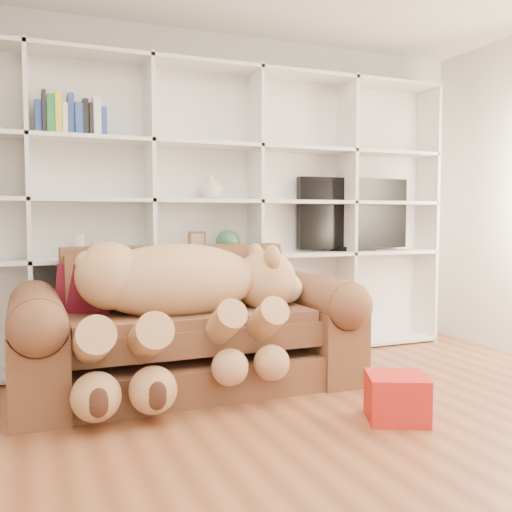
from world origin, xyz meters
name	(u,v)px	position (x,y,z in m)	size (l,w,h in m)	color
floor	(360,480)	(0.00, 0.00, 0.00)	(5.00, 5.00, 0.00)	brown
wall_back	(198,196)	(0.00, 2.50, 1.35)	(5.00, 0.02, 2.70)	silver
bookshelf	(174,200)	(-0.24, 2.36, 1.31)	(4.43, 0.35, 2.40)	white
sofa	(189,335)	(-0.32, 1.66, 0.36)	(2.29, 0.99, 0.96)	brown
teddy_bear	(182,296)	(-0.42, 1.47, 0.66)	(1.66, 0.92, 0.96)	tan
throw_pillow	(86,292)	(-0.98, 1.82, 0.67)	(0.37, 0.12, 0.37)	#550E1E
gift_box	(397,398)	(0.61, 0.56, 0.13)	(0.33, 0.31, 0.27)	red
tv	(353,215)	(1.42, 2.35, 1.19)	(1.11, 0.18, 0.66)	black
picture_frame	(197,243)	(-0.07, 2.30, 0.96)	(0.15, 0.03, 0.18)	brown
green_vase	(228,242)	(0.20, 2.30, 0.97)	(0.20, 0.20, 0.20)	#2F5B3B
figurine_tall	(78,246)	(-0.98, 2.30, 0.96)	(0.09, 0.09, 0.18)	beige
figurine_short	(96,250)	(-0.86, 2.30, 0.93)	(0.07, 0.07, 0.12)	beige
snow_globe	(116,250)	(-0.71, 2.30, 0.92)	(0.10, 0.10, 0.10)	silver
shelf_vase	(211,187)	(0.06, 2.30, 1.41)	(0.19, 0.19, 0.20)	beige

